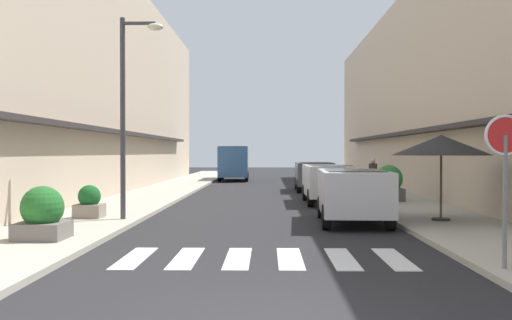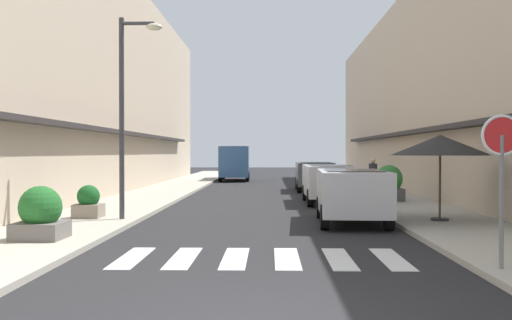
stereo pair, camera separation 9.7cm
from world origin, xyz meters
TOP-DOWN VIEW (x-y plane):
  - ground_plane at (0.00, 18.36)m, footprint 100.96×100.96m
  - sidewalk_left at (-4.94, 18.36)m, footprint 2.99×64.25m
  - sidewalk_right at (4.94, 18.36)m, footprint 2.99×64.25m
  - building_row_left at (-8.94, 19.65)m, footprint 5.50×43.30m
  - building_row_right at (8.94, 19.65)m, footprint 5.50×43.30m
  - crosswalk at (-0.00, 4.06)m, footprint 5.20×2.20m
  - parked_car_near at (2.40, 9.25)m, footprint 1.96×4.01m
  - parked_car_mid at (2.40, 15.46)m, footprint 1.82×4.16m
  - parked_car_far at (2.40, 22.46)m, footprint 1.86×4.02m
  - delivery_van at (-2.25, 33.35)m, footprint 2.11×5.45m
  - round_street_sign at (3.79, 2.64)m, footprint 0.65×0.07m
  - street_lamp at (-3.71, 9.25)m, footprint 1.19×0.28m
  - cafe_umbrella at (4.73, 9.10)m, footprint 2.63×2.63m
  - planter_corner at (-4.67, 5.56)m, footprint 1.00×1.00m
  - planter_midblock at (-4.92, 9.56)m, footprint 0.75×0.75m
  - planter_far at (4.67, 15.42)m, footprint 1.03×1.03m
  - pedestrian_walking_near at (4.35, 16.95)m, footprint 0.34×0.34m

SIDE VIEW (x-z plane):
  - ground_plane at x=0.00m, z-range 0.00..0.00m
  - crosswalk at x=0.00m, z-range 0.00..0.01m
  - sidewalk_left at x=-4.94m, z-range 0.00..0.12m
  - sidewalk_right at x=4.94m, z-range 0.00..0.12m
  - planter_midblock at x=-4.92m, z-range 0.07..0.99m
  - planter_corner at x=-4.67m, z-range 0.07..1.19m
  - planter_far at x=4.67m, z-range 0.09..1.44m
  - parked_car_near at x=2.40m, z-range 0.19..1.66m
  - parked_car_far at x=2.40m, z-range 0.19..1.66m
  - parked_car_mid at x=2.40m, z-range 0.19..1.66m
  - pedestrian_walking_near at x=4.35m, z-range 0.16..1.74m
  - delivery_van at x=-2.25m, z-range 0.22..2.59m
  - round_street_sign at x=3.79m, z-range 0.76..3.18m
  - cafe_umbrella at x=4.73m, z-range 0.98..3.28m
  - street_lamp at x=-3.71m, z-range 0.72..6.23m
  - building_row_right at x=8.94m, z-range 0.00..9.48m
  - building_row_left at x=-8.94m, z-range 0.00..10.40m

